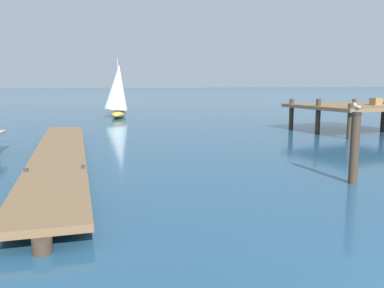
% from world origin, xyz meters
% --- Properties ---
extents(floating_dock, '(2.28, 17.10, 0.53)m').
position_xyz_m(floating_dock, '(-5.61, 12.74, 0.36)').
color(floating_dock, brown).
rests_on(floating_dock, ground).
extents(pier_platform, '(6.80, 6.42, 2.06)m').
position_xyz_m(pier_platform, '(11.24, 17.49, 1.46)').
color(pier_platform, brown).
rests_on(pier_platform, ground).
extents(mooring_piling, '(0.30, 0.30, 2.12)m').
position_xyz_m(mooring_piling, '(2.72, 6.86, 1.10)').
color(mooring_piling, '#3D3023').
rests_on(mooring_piling, ground).
extents(perched_seagull, '(0.16, 0.38, 0.26)m').
position_xyz_m(perched_seagull, '(2.72, 6.85, 2.26)').
color(perched_seagull, gold).
rests_on(perched_seagull, mooring_piling).
extents(distant_sailboat, '(2.74, 4.02, 4.95)m').
position_xyz_m(distant_sailboat, '(-1.03, 31.57, 2.20)').
color(distant_sailboat, gold).
rests_on(distant_sailboat, ground).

